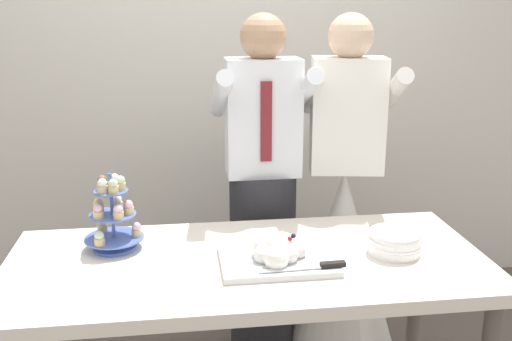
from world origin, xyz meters
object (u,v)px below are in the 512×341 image
object	(u,v)px
person_bride	(342,235)
dessert_table	(248,277)
cupcake_stand	(113,216)
person_groom	(263,208)
main_cake_tray	(278,253)
plate_stack	(395,243)

from	to	relation	value
person_bride	dessert_table	bearing A→B (deg)	-131.08
cupcake_stand	person_bride	size ratio (longest dim) A/B	0.18
dessert_table	person_groom	world-z (taller)	person_groom
cupcake_stand	dessert_table	bearing A→B (deg)	-18.06
cupcake_stand	main_cake_tray	xyz separation A→B (m)	(0.61, -0.22, -0.09)
cupcake_stand	main_cake_tray	bearing A→B (deg)	-19.93
main_cake_tray	plate_stack	world-z (taller)	main_cake_tray
person_bride	person_groom	bearing A→B (deg)	-179.46
dessert_table	person_bride	world-z (taller)	person_bride
person_groom	plate_stack	bearing A→B (deg)	-57.67
person_bride	plate_stack	bearing A→B (deg)	-89.01
cupcake_stand	main_cake_tray	size ratio (longest dim) A/B	0.70
cupcake_stand	person_bride	bearing A→B (deg)	24.00
dessert_table	main_cake_tray	world-z (taller)	main_cake_tray
dessert_table	cupcake_stand	xyz separation A→B (m)	(-0.50, 0.16, 0.21)
main_cake_tray	person_bride	distance (m)	0.85
person_groom	person_bride	distance (m)	0.44
cupcake_stand	person_bride	xyz separation A→B (m)	(1.05, 0.47, -0.33)
main_cake_tray	person_groom	xyz separation A→B (m)	(0.04, 0.69, -0.07)
main_cake_tray	plate_stack	bearing A→B (deg)	3.82
main_cake_tray	plate_stack	xyz separation A→B (m)	(0.46, 0.03, 0.00)
person_groom	main_cake_tray	bearing A→B (deg)	-93.71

